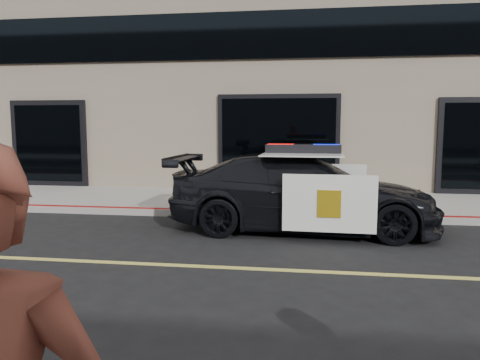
# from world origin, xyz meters

# --- Properties ---
(ground) EXTENTS (120.00, 120.00, 0.00)m
(ground) POSITION_xyz_m (0.00, 0.00, 0.00)
(ground) COLOR black
(ground) RESTS_ON ground
(sidewalk_n) EXTENTS (60.00, 3.50, 0.15)m
(sidewalk_n) POSITION_xyz_m (0.00, 5.25, 0.07)
(sidewalk_n) COLOR gray
(sidewalk_n) RESTS_ON ground
(building_n) EXTENTS (60.00, 7.00, 12.00)m
(building_n) POSITION_xyz_m (0.00, 10.50, 6.00)
(building_n) COLOR #756856
(building_n) RESTS_ON ground
(police_car) EXTENTS (2.49, 5.20, 1.66)m
(police_car) POSITION_xyz_m (-0.24, 2.57, 0.75)
(police_car) COLOR black
(police_car) RESTS_ON ground
(fire_hydrant) EXTENTS (0.34, 0.48, 0.76)m
(fire_hydrant) POSITION_xyz_m (-2.56, 4.59, 0.50)
(fire_hydrant) COLOR silver
(fire_hydrant) RESTS_ON sidewalk_n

